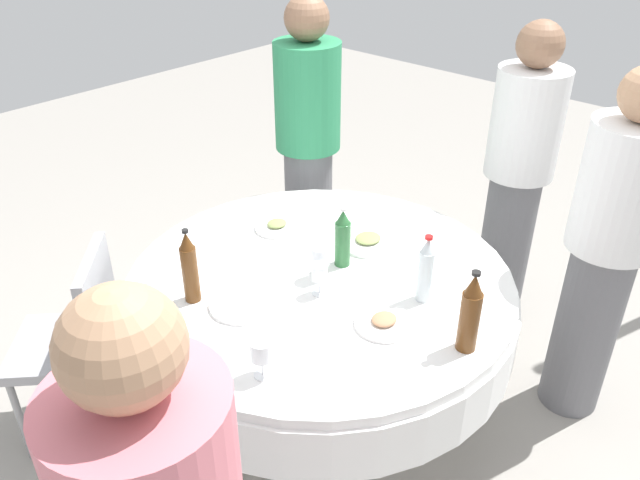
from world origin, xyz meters
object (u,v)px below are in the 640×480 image
Objects in this scene: bottle_green_west at (343,238)px; plate_inner at (242,304)px; plate_front at (277,226)px; bottle_brown_near at (470,314)px; plate_right at (384,322)px; person_east at (308,148)px; dining_table at (320,305)px; wine_glass_mid at (172,337)px; bottle_brown_east at (190,268)px; bottle_clear_south at (426,270)px; wine_glass_east at (262,352)px; person_west at (607,250)px; plate_far at (368,241)px; wine_glass_left at (320,273)px; wine_glass_outer at (320,257)px; chair_left at (79,332)px; person_south at (518,174)px.

plate_inner is (-0.47, 0.09, -0.11)m from bottle_green_west.
plate_inner is at bearing -147.10° from plate_front.
bottle_brown_near is at bearing -99.89° from bottle_green_west.
person_east is at bearing 54.57° from plate_right.
bottle_brown_near is at bearing -89.00° from dining_table.
wine_glass_mid is 0.64× the size of plate_right.
plate_inner is 1.15× the size of plate_right.
bottle_brown_east is 1.26m from person_east.
bottle_clear_south is 0.25m from plate_right.
wine_glass_east is at bearing -102.15° from bottle_brown_east.
person_west is (0.82, -0.15, -0.07)m from bottle_brown_near.
dining_table is at bearing -177.44° from plate_far.
bottle_clear_south is 0.39m from wine_glass_left.
wine_glass_outer is (-0.02, 0.65, -0.05)m from bottle_brown_near.
wine_glass_outer is 0.36m from plate_inner.
dining_table is 1.07m from person_east.
bottle_brown_east is 0.51m from wine_glass_east.
bottle_clear_south reaches higher than wine_glass_left.
wine_glass_left is at bearing -97.05° from chair_left.
dining_table is 0.97× the size of person_east.
wine_glass_east is at bearing -160.36° from bottle_green_west.
plate_inner is 0.53m from plate_right.
person_south is (1.59, -0.28, 0.07)m from plate_inner.
wine_glass_east reaches higher than wine_glass_left.
wine_glass_east is (-0.56, 0.41, -0.05)m from bottle_brown_near.
plate_front is 0.81× the size of plate_inner.
wine_glass_left is at bearing -43.13° from bottle_brown_east.
chair_left is at bearing 162.72° from plate_front.
chair_left is at bearing 137.15° from dining_table.
plate_front is (0.24, 0.48, -0.08)m from wine_glass_left.
wine_glass_east is (-0.67, -0.24, -0.02)m from bottle_green_west.
bottle_clear_south is 1.12× the size of plate_inner.
bottle_brown_east is 0.19× the size of person_south.
plate_inner reaches higher than dining_table.
bottle_clear_south is 0.32× the size of chair_left.
person_east is (0.80, 1.12, 0.10)m from plate_right.
plate_far is at bearing 3.97° from wine_glass_outer.
bottle_clear_south reaches higher than bottle_green_west.
bottle_brown_east reaches higher than plate_inner.
wine_glass_left reaches higher than chair_left.
wine_glass_east is at bearing -61.05° from wine_glass_mid.
bottle_brown_east is at bearing 120.05° from plate_inner.
wine_glass_left is 1.34m from person_south.
plate_right is at bearing -15.60° from wine_glass_east.
dining_table is 6.00× the size of bottle_green_west.
person_east reaches higher than plate_inner.
plate_right is at bearing -135.56° from plate_far.
wine_glass_left is 0.08× the size of person_south.
wine_glass_outer is at bearing 112.28° from bottle_clear_south.
bottle_green_west reaches higher than wine_glass_outer.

